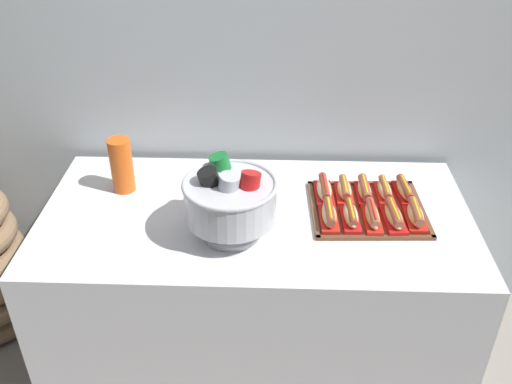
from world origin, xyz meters
TOP-DOWN VIEW (x-y plane):
  - ground_plane at (0.00, 0.00)m, footprint 10.00×10.00m
  - back_wall at (0.00, 0.48)m, footprint 6.00×0.10m
  - buffet_table at (0.00, 0.00)m, footprint 1.55×0.78m
  - serving_tray at (0.40, 0.03)m, footprint 0.42×0.38m
  - hot_dog_0 at (0.26, -0.06)m, footprint 0.07×0.16m
  - hot_dog_1 at (0.33, -0.05)m, footprint 0.07×0.16m
  - hot_dog_2 at (0.41, -0.05)m, footprint 0.06×0.18m
  - hot_dog_3 at (0.48, -0.05)m, footprint 0.08×0.18m
  - hot_dog_4 at (0.56, -0.04)m, footprint 0.07×0.16m
  - hot_dog_5 at (0.25, 0.11)m, footprint 0.07×0.17m
  - hot_dog_6 at (0.33, 0.11)m, footprint 0.07×0.15m
  - hot_dog_7 at (0.40, 0.12)m, footprint 0.06×0.16m
  - hot_dog_8 at (0.48, 0.12)m, footprint 0.06×0.16m
  - hot_dog_9 at (0.55, 0.12)m, footprint 0.07×0.17m
  - punch_bowl at (-0.08, -0.12)m, footprint 0.32×0.32m
  - cup_stack at (-0.51, 0.14)m, footprint 0.08×0.08m
  - donut at (-0.07, 0.23)m, footprint 0.12×0.12m

SIDE VIEW (x-z plane):
  - ground_plane at x=0.00m, z-range 0.00..0.00m
  - buffet_table at x=0.00m, z-range 0.02..0.76m
  - serving_tray at x=0.40m, z-range 0.74..0.75m
  - donut at x=-0.07m, z-range 0.74..0.78m
  - hot_dog_8 at x=0.48m, z-range 0.75..0.80m
  - hot_dog_9 at x=0.55m, z-range 0.75..0.80m
  - hot_dog_3 at x=0.48m, z-range 0.75..0.80m
  - hot_dog_2 at x=0.41m, z-range 0.75..0.81m
  - hot_dog_7 at x=0.40m, z-range 0.75..0.81m
  - hot_dog_6 at x=0.33m, z-range 0.75..0.81m
  - hot_dog_5 at x=0.25m, z-range 0.75..0.81m
  - hot_dog_1 at x=0.33m, z-range 0.75..0.81m
  - hot_dog_4 at x=0.56m, z-range 0.75..0.81m
  - hot_dog_0 at x=0.26m, z-range 0.75..0.81m
  - cup_stack at x=-0.51m, z-range 0.74..0.96m
  - punch_bowl at x=-0.08m, z-range 0.76..1.01m
  - back_wall at x=0.00m, z-range 0.00..2.60m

